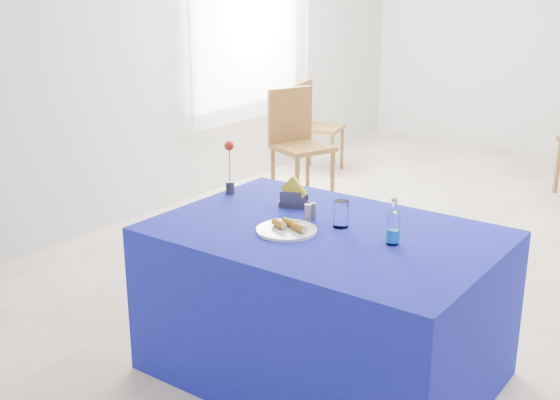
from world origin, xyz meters
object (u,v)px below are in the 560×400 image
object	(u,v)px
plate	(287,230)
water_bottle	(393,229)
chair_win_a	(297,137)
chair_win_b	(313,120)
blue_table	(324,302)

from	to	relation	value
plate	water_bottle	bearing A→B (deg)	17.66
chair_win_a	chair_win_b	size ratio (longest dim) A/B	1.08
blue_table	chair_win_a	size ratio (longest dim) A/B	1.62
plate	chair_win_a	xyz separation A→B (m)	(-1.62, 2.43, -0.20)
plate	chair_win_a	size ratio (longest dim) A/B	0.29
blue_table	chair_win_b	size ratio (longest dim) A/B	1.75
blue_table	water_bottle	xyz separation A→B (m)	(0.34, 0.02, 0.45)
water_bottle	chair_win_a	xyz separation A→B (m)	(-2.09, 2.28, -0.26)
plate	blue_table	distance (m)	0.43
chair_win_b	blue_table	bearing A→B (deg)	-160.54
water_bottle	chair_win_b	size ratio (longest dim) A/B	0.24
plate	chair_win_b	distance (m)	3.90
blue_table	water_bottle	bearing A→B (deg)	3.42
water_bottle	blue_table	bearing A→B (deg)	-176.58
water_bottle	chair_win_b	world-z (taller)	water_bottle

